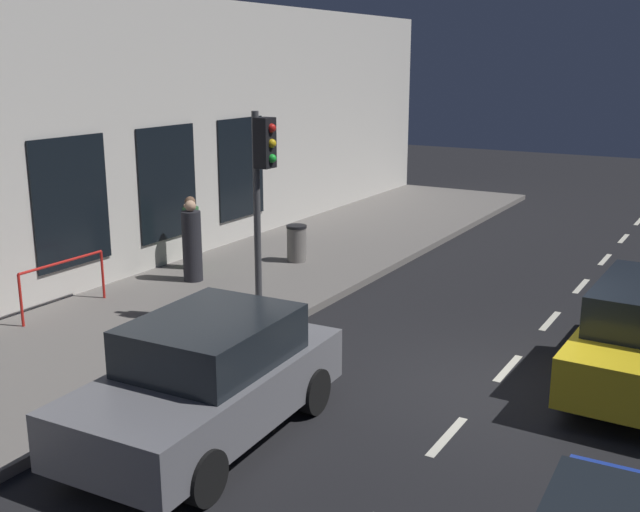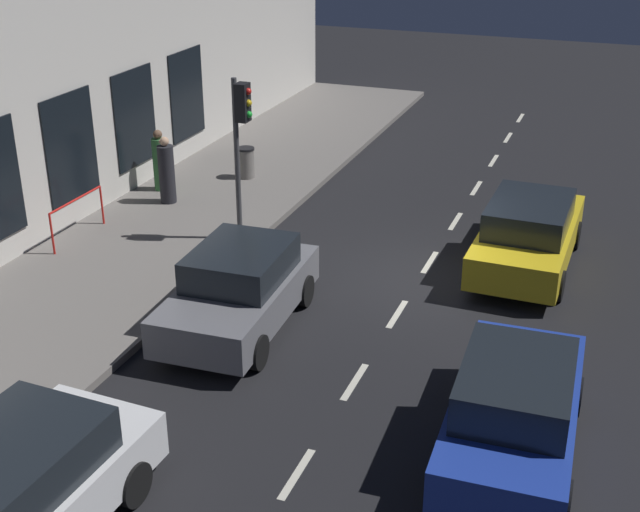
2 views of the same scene
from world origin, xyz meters
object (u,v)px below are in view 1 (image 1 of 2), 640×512
pedestrian_1 (192,244)px  trash_bin (297,243)px  traffic_light (262,175)px  pedestrian_0 (192,235)px  parked_car_2 (208,379)px

pedestrian_1 → trash_bin: 2.70m
traffic_light → pedestrian_0: (3.53, -2.26, -1.91)m
traffic_light → trash_bin: size_ratio=4.37×
parked_car_2 → pedestrian_1: (4.47, -5.06, 0.15)m
pedestrian_0 → parked_car_2: bearing=97.5°
pedestrian_0 → traffic_light: bearing=113.5°
pedestrian_0 → trash_bin: 2.43m
parked_car_2 → pedestrian_0: (5.13, -5.83, 0.11)m
traffic_light → pedestrian_1: 3.74m
traffic_light → parked_car_2: (-1.60, 3.57, -2.03)m
pedestrian_0 → pedestrian_1: pedestrian_1 is taller
parked_car_2 → trash_bin: (3.42, -7.53, -0.21)m
parked_car_2 → pedestrian_0: 7.77m
pedestrian_0 → trash_bin: (-1.70, -1.70, -0.32)m
traffic_light → pedestrian_1: bearing=-27.4°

